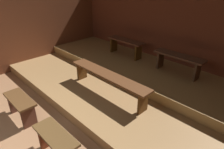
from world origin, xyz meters
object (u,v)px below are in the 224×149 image
object	(u,v)px
bench_lower_center	(108,78)
bench_middle_left	(125,44)
bench_floor_right	(56,141)
bench_floor_left	(21,104)
bench_middle_right	(178,60)

from	to	relation	value
bench_lower_center	bench_middle_left	bearing A→B (deg)	120.54
bench_floor_right	bench_lower_center	xyz separation A→B (m)	(-0.59, 1.66, 0.27)
bench_lower_center	bench_middle_left	world-z (taller)	bench_middle_left
bench_floor_left	bench_floor_right	size ratio (longest dim) A/B	1.00
bench_floor_right	bench_middle_left	world-z (taller)	bench_middle_left
bench_floor_left	bench_middle_right	world-z (taller)	bench_middle_right
bench_floor_left	bench_lower_center	world-z (taller)	bench_lower_center
bench_middle_left	bench_middle_right	size ratio (longest dim) A/B	1.00
bench_middle_left	bench_middle_right	distance (m)	1.71
bench_floor_left	bench_lower_center	bearing A→B (deg)	65.15
bench_middle_right	bench_floor_right	bearing A→B (deg)	-93.12
bench_lower_center	bench_floor_left	bearing A→B (deg)	-114.85
bench_middle_left	bench_middle_right	xyz separation A→B (m)	(1.71, 0.00, 0.00)
bench_middle_left	bench_middle_right	world-z (taller)	same
bench_floor_right	bench_lower_center	distance (m)	1.78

